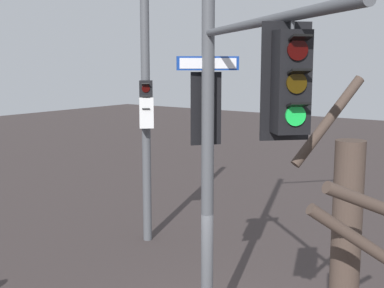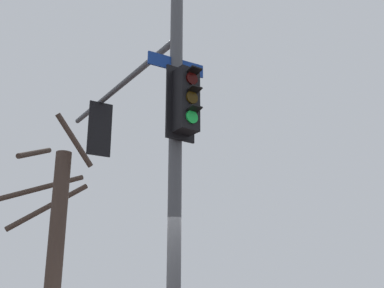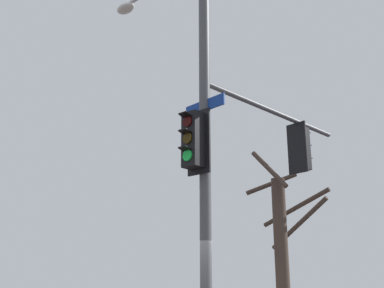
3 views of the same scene
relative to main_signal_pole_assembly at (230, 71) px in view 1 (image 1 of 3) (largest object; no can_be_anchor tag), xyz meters
The scene contains 2 objects.
main_signal_pole_assembly is the anchor object (origin of this frame).
secondary_pole_assembly 6.68m from the main_signal_pole_assembly, 36.78° to the right, with size 0.68×0.70×7.25m.
Camera 1 is at (-4.90, 7.56, 5.22)m, focal length 48.51 mm.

